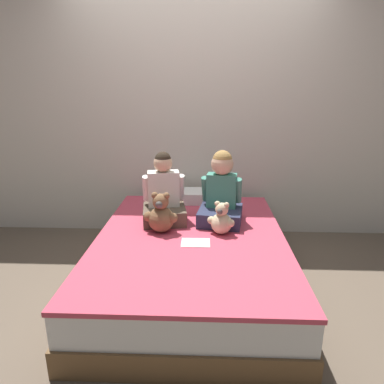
# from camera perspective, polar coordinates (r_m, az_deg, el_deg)

# --- Properties ---
(ground_plane) EXTENTS (14.00, 14.00, 0.00)m
(ground_plane) POSITION_cam_1_polar(r_m,az_deg,el_deg) (2.86, -0.19, -15.01)
(ground_plane) COLOR brown
(wall_behind_bed) EXTENTS (8.00, 0.06, 2.50)m
(wall_behind_bed) POSITION_cam_1_polar(r_m,az_deg,el_deg) (3.53, 0.60, 12.76)
(wall_behind_bed) COLOR beige
(wall_behind_bed) RESTS_ON ground_plane
(bed) EXTENTS (1.45, 1.97, 0.42)m
(bed) POSITION_cam_1_polar(r_m,az_deg,el_deg) (2.75, -0.20, -11.30)
(bed) COLOR brown
(bed) RESTS_ON ground_plane
(child_on_left) EXTENTS (0.40, 0.38, 0.59)m
(child_on_left) POSITION_cam_1_polar(r_m,az_deg,el_deg) (2.88, -4.72, -0.55)
(child_on_left) COLOR brown
(child_on_left) RESTS_ON bed
(child_on_right) EXTENTS (0.40, 0.42, 0.60)m
(child_on_right) POSITION_cam_1_polar(r_m,az_deg,el_deg) (2.85, 4.88, -0.24)
(child_on_right) COLOR #282D47
(child_on_right) RESTS_ON bed
(teddy_bear_held_by_left_child) EXTENTS (0.27, 0.20, 0.32)m
(teddy_bear_held_by_left_child) POSITION_cam_1_polar(r_m,az_deg,el_deg) (2.68, -5.19, -3.89)
(teddy_bear_held_by_left_child) COLOR brown
(teddy_bear_held_by_left_child) RESTS_ON bed
(teddy_bear_held_by_right_child) EXTENTS (0.21, 0.16, 0.26)m
(teddy_bear_held_by_right_child) POSITION_cam_1_polar(r_m,az_deg,el_deg) (2.66, 4.92, -4.71)
(teddy_bear_held_by_right_child) COLOR #D1B78E
(teddy_bear_held_by_right_child) RESTS_ON bed
(pillow_at_headboard) EXTENTS (0.51, 0.27, 0.11)m
(pillow_at_headboard) POSITION_cam_1_polar(r_m,az_deg,el_deg) (3.40, 0.41, -0.68)
(pillow_at_headboard) COLOR white
(pillow_at_headboard) RESTS_ON bed
(sign_card) EXTENTS (0.21, 0.15, 0.00)m
(sign_card) POSITION_cam_1_polar(r_m,az_deg,el_deg) (2.53, 0.61, -8.44)
(sign_card) COLOR white
(sign_card) RESTS_ON bed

